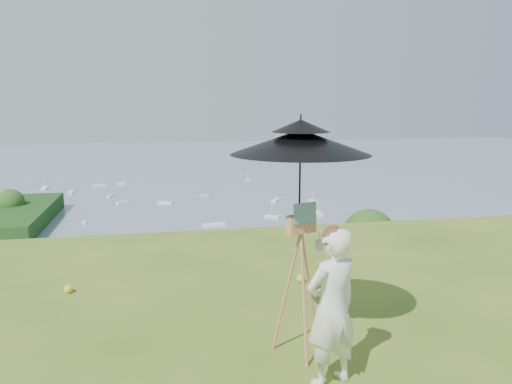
{
  "coord_description": "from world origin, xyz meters",
  "views": [
    {
      "loc": [
        -1.25,
        -2.9,
        2.58
      ],
      "look_at": [
        0.12,
        4.15,
        1.28
      ],
      "focal_mm": 35.0,
      "sensor_mm": 36.0,
      "label": 1
    }
  ],
  "objects": [
    {
      "name": "shoreline_tier",
      "position": [
        0.0,
        75.0,
        -36.0
      ],
      "size": [
        170.0,
        28.0,
        8.0
      ],
      "primitive_type": "cube",
      "color": "#736E5C",
      "rests_on": "bay_water"
    },
    {
      "name": "bay_water",
      "position": [
        0.0,
        240.0,
        -34.0
      ],
      "size": [
        700.0,
        700.0,
        0.0
      ],
      "primitive_type": "plane",
      "color": "slate",
      "rests_on": "ground"
    },
    {
      "name": "slope_trees",
      "position": [
        0.0,
        35.0,
        -15.0
      ],
      "size": [
        110.0,
        50.0,
        6.0
      ],
      "primitive_type": null,
      "color": "#2A5018",
      "rests_on": "forest_slope"
    },
    {
      "name": "harbor_town",
      "position": [
        0.0,
        75.0,
        -29.5
      ],
      "size": [
        110.0,
        22.0,
        5.0
      ],
      "primitive_type": null,
      "color": "beige",
      "rests_on": "shoreline_tier"
    },
    {
      "name": "moored_boats",
      "position": [
        -12.5,
        161.0,
        -33.65
      ],
      "size": [
        140.0,
        140.0,
        0.7
      ],
      "primitive_type": null,
      "color": "white",
      "rests_on": "bay_water"
    },
    {
      "name": "painter",
      "position": [
        0.23,
        1.15,
        0.75
      ],
      "size": [
        0.64,
        0.52,
        1.5
      ],
      "primitive_type": "imported",
      "rotation": [
        0.0,
        0.0,
        3.49
      ],
      "color": "white",
      "rests_on": "ground"
    },
    {
      "name": "field_easel",
      "position": [
        0.11,
        1.75,
        0.81
      ],
      "size": [
        0.78,
        0.78,
        1.61
      ],
      "primitive_type": null,
      "rotation": [
        0.0,
        0.0,
        0.35
      ],
      "color": "#A66945",
      "rests_on": "ground"
    },
    {
      "name": "sun_umbrella",
      "position": [
        0.1,
        1.78,
        1.9
      ],
      "size": [
        1.75,
        1.75,
        1.14
      ],
      "primitive_type": null,
      "rotation": [
        0.0,
        0.0,
        0.33
      ],
      "color": "black",
      "rests_on": "field_easel"
    },
    {
      "name": "painter_cap",
      "position": [
        0.23,
        1.15,
        1.46
      ],
      "size": [
        0.27,
        0.29,
        0.1
      ],
      "primitive_type": null,
      "rotation": [
        0.0,
        0.0,
        0.4
      ],
      "color": "#DD7980",
      "rests_on": "painter"
    }
  ]
}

